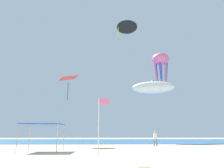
% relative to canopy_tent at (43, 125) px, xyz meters
% --- Properties ---
extents(ground, '(110.00, 110.00, 0.10)m').
position_rel_canopy_tent_xyz_m(ground, '(3.42, -5.26, -2.17)').
color(ground, '#D1BA8C').
extents(ocean_strip, '(110.00, 25.98, 0.03)m').
position_rel_canopy_tent_xyz_m(ocean_strip, '(3.42, 24.24, -2.11)').
color(ocean_strip, '#28608C').
rests_on(ocean_strip, ground).
extents(canopy_tent, '(3.13, 2.93, 2.23)m').
position_rel_canopy_tent_xyz_m(canopy_tent, '(0.00, 0.00, 0.00)').
color(canopy_tent, '#B2B2B7').
rests_on(canopy_tent, ground).
extents(person_leftmost, '(0.44, 0.40, 1.69)m').
position_rel_canopy_tent_xyz_m(person_leftmost, '(10.88, 7.25, -1.13)').
color(person_leftmost, slate).
rests_on(person_leftmost, ground).
extents(banner_flag, '(0.61, 0.06, 3.41)m').
position_rel_canopy_tent_xyz_m(banner_flag, '(4.94, -6.63, -0.06)').
color(banner_flag, silver).
rests_on(banner_flag, ground).
extents(kite_delta_black, '(4.26, 4.31, 3.73)m').
position_rel_canopy_tent_xyz_m(kite_delta_black, '(9.19, 22.04, 19.83)').
color(kite_delta_black, black).
extents(kite_inflatable_white, '(6.91, 3.08, 2.42)m').
position_rel_canopy_tent_xyz_m(kite_inflatable_white, '(12.71, 16.27, 6.47)').
color(kite_inflatable_white, white).
extents(kite_octopus_pink, '(3.94, 3.94, 7.37)m').
position_rel_canopy_tent_xyz_m(kite_octopus_pink, '(15.28, 21.13, 12.39)').
color(kite_octopus_pink, pink).
extents(kite_diamond_red, '(2.72, 2.74, 3.09)m').
position_rel_canopy_tent_xyz_m(kite_diamond_red, '(0.35, 9.39, 6.10)').
color(kite_diamond_red, red).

